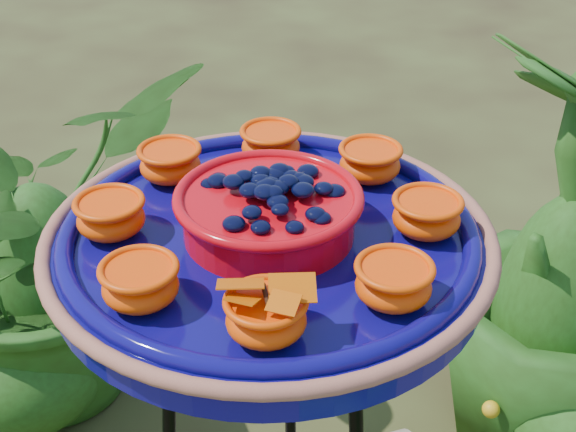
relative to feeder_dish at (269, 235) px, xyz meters
The scene contains 3 objects.
feeder_dish is the anchor object (origin of this frame).
shrub_back_left 1.19m from the feeder_dish, 131.74° to the left, with size 0.77×0.67×0.86m, color #224512.
shrub_back_right 1.07m from the feeder_dish, 54.66° to the left, with size 0.56×0.56×1.00m, color #224512.
Camera 1 is at (0.25, -0.88, 1.52)m, focal length 50.00 mm.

